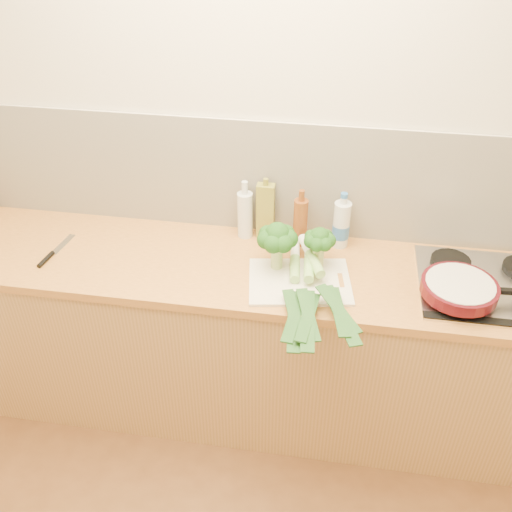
{
  "coord_description": "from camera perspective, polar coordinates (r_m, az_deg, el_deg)",
  "views": [
    {
      "loc": [
        0.36,
        -0.77,
        2.38
      ],
      "look_at": [
        0.06,
        1.1,
        1.02
      ],
      "focal_mm": 40.0,
      "sensor_mm": 36.0,
      "label": 1
    }
  ],
  "objects": [
    {
      "name": "leek_back",
      "position": [
        2.32,
        6.46,
        -1.79
      ],
      "size": [
        0.29,
        0.66,
        0.04
      ],
      "rotation": [
        0.0,
        0.0,
        0.37
      ],
      "color": "white",
      "rests_on": "chopping_board"
    },
    {
      "name": "leek_front",
      "position": [
        2.35,
        3.89,
        -2.32
      ],
      "size": [
        0.13,
        0.69,
        0.04
      ],
      "rotation": [
        0.0,
        0.0,
        0.1
      ],
      "color": "white",
      "rests_on": "chopping_board"
    },
    {
      "name": "room_shell",
      "position": [
        2.58,
        0.15,
        7.83
      ],
      "size": [
        3.5,
        3.5,
        3.5
      ],
      "color": "beige",
      "rests_on": "ground"
    },
    {
      "name": "leek_mid",
      "position": [
        2.32,
        5.29,
        -2.41
      ],
      "size": [
        0.12,
        0.68,
        0.04
      ],
      "rotation": [
        0.0,
        0.0,
        0.07
      ],
      "color": "white",
      "rests_on": "chopping_board"
    },
    {
      "name": "chefs_knife",
      "position": [
        2.68,
        -19.88,
        0.05
      ],
      "size": [
        0.06,
        0.27,
        0.02
      ],
      "rotation": [
        0.0,
        0.0,
        -0.13
      ],
      "color": "silver",
      "rests_on": "counter"
    },
    {
      "name": "broccoli_right",
      "position": [
        2.39,
        6.36,
        1.53
      ],
      "size": [
        0.13,
        0.14,
        0.19
      ],
      "color": "#A4BB6D",
      "rests_on": "chopping_board"
    },
    {
      "name": "water_bottle",
      "position": [
        2.58,
        8.51,
        3.03
      ],
      "size": [
        0.08,
        0.08,
        0.25
      ],
      "color": "silver",
      "rests_on": "counter"
    },
    {
      "name": "counter",
      "position": [
        2.77,
        -0.82,
        -8.28
      ],
      "size": [
        3.2,
        0.62,
        0.9
      ],
      "color": "#AB7F47",
      "rests_on": "ground"
    },
    {
      "name": "oil_tin",
      "position": [
        2.6,
        0.96,
        4.58
      ],
      "size": [
        0.08,
        0.05,
        0.3
      ],
      "color": "olive",
      "rests_on": "counter"
    },
    {
      "name": "amber_bottle",
      "position": [
        2.56,
        4.45,
        3.47
      ],
      "size": [
        0.06,
        0.06,
        0.27
      ],
      "color": "brown",
      "rests_on": "counter"
    },
    {
      "name": "gas_hob",
      "position": [
        2.53,
        22.45,
        -2.72
      ],
      "size": [
        0.58,
        0.5,
        0.04
      ],
      "color": "silver",
      "rests_on": "counter"
    },
    {
      "name": "broccoli_left",
      "position": [
        2.36,
        2.14,
        1.79
      ],
      "size": [
        0.17,
        0.17,
        0.22
      ],
      "color": "#A4BB6D",
      "rests_on": "chopping_board"
    },
    {
      "name": "chopping_board",
      "position": [
        2.38,
        4.38,
        -2.56
      ],
      "size": [
        0.46,
        0.37,
        0.01
      ],
      "primitive_type": "cube",
      "rotation": [
        0.0,
        0.0,
        0.16
      ],
      "color": "beige",
      "rests_on": "counter"
    },
    {
      "name": "glass_bottle",
      "position": [
        2.61,
        -1.11,
        4.24
      ],
      "size": [
        0.07,
        0.07,
        0.28
      ],
      "color": "silver",
      "rests_on": "counter"
    },
    {
      "name": "skillet",
      "position": [
        2.39,
        19.74,
        -3.03
      ],
      "size": [
        0.44,
        0.3,
        0.05
      ],
      "rotation": [
        0.0,
        0.0,
        0.06
      ],
      "color": "#450B12",
      "rests_on": "gas_hob"
    }
  ]
}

